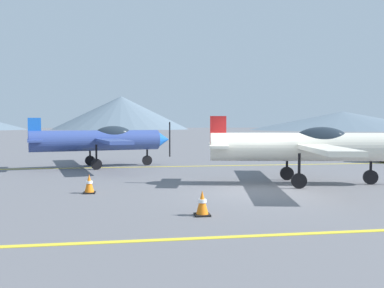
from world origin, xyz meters
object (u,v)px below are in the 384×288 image
at_px(traffic_cone_front, 89,184).
at_px(traffic_cone_side, 202,203).
at_px(airplane_near, 306,146).
at_px(airplane_mid, 102,140).

relative_size(traffic_cone_front, traffic_cone_side, 1.00).
xyz_separation_m(traffic_cone_front, traffic_cone_side, (2.90, -3.48, 0.00)).
relative_size(airplane_near, traffic_cone_front, 13.59).
bearing_deg(airplane_mid, traffic_cone_front, -89.16).
xyz_separation_m(airplane_near, traffic_cone_side, (-4.46, -4.26, -1.06)).
bearing_deg(traffic_cone_side, airplane_near, 43.71).
bearing_deg(airplane_mid, traffic_cone_side, -74.71).
distance_m(airplane_near, airplane_mid, 10.06).
relative_size(airplane_near, traffic_cone_side, 13.59).
relative_size(airplane_mid, traffic_cone_front, 13.53).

